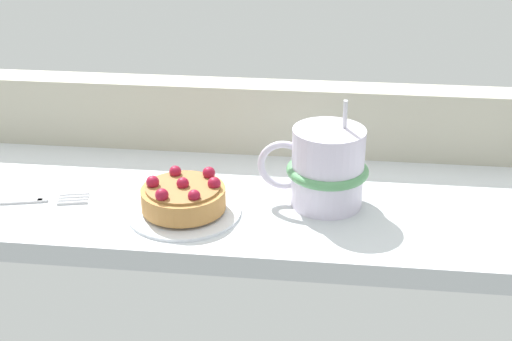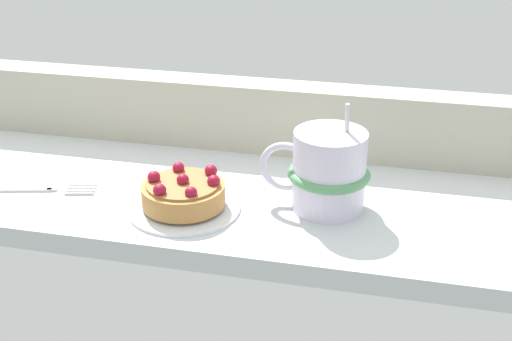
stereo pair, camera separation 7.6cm
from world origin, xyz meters
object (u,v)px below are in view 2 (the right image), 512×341
dessert_plate (184,207)px  raspberry_tart (184,192)px  coffee_mug (327,171)px  dessert_fork (34,189)px

dessert_plate → raspberry_tart: 1.83cm
coffee_mug → dessert_fork: size_ratio=0.83×
dessert_plate → coffee_mug: size_ratio=1.01×
dessert_plate → coffee_mug: (15.61, 4.19, 4.23)cm
dessert_plate → dessert_fork: size_ratio=0.84×
coffee_mug → dessert_plate: bearing=-165.0°
dessert_plate → coffee_mug: bearing=15.0°
raspberry_tart → coffee_mug: size_ratio=0.75×
dessert_plate → coffee_mug: coffee_mug is taller
dessert_plate → raspberry_tart: size_ratio=1.36×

